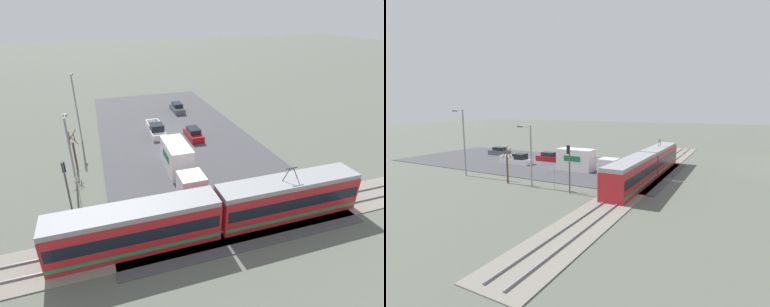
# 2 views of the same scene
# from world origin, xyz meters

# --- Properties ---
(ground_plane) EXTENTS (320.00, 320.00, 0.00)m
(ground_plane) POSITION_xyz_m (0.00, 0.00, 0.00)
(ground_plane) COLOR #565B51
(road_surface) EXTENTS (21.02, 48.37, 0.08)m
(road_surface) POSITION_xyz_m (0.00, 0.00, 0.04)
(road_surface) COLOR #424247
(road_surface) RESTS_ON ground
(rail_bed) EXTENTS (63.53, 4.40, 0.22)m
(rail_bed) POSITION_xyz_m (0.00, 21.01, 0.05)
(rail_bed) COLOR gray
(rail_bed) RESTS_ON ground
(light_rail_tram) EXTENTS (26.32, 2.81, 4.65)m
(light_rail_tram) POSITION_xyz_m (2.03, 21.01, 1.79)
(light_rail_tram) COLOR #B21E23
(light_rail_tram) RESTS_ON ground
(box_truck) EXTENTS (2.49, 9.51, 3.27)m
(box_truck) POSITION_xyz_m (2.45, 11.43, 1.59)
(box_truck) COLOR silver
(box_truck) RESTS_ON ground
(pickup_truck) EXTENTS (2.00, 5.84, 1.78)m
(pickup_truck) POSITION_xyz_m (2.44, -1.40, 0.75)
(pickup_truck) COLOR silver
(pickup_truck) RESTS_ON ground
(sedan_car_0) EXTENTS (1.78, 4.60, 1.60)m
(sedan_car_0) POSITION_xyz_m (-3.47, -10.88, 0.74)
(sedan_car_0) COLOR #4C5156
(sedan_car_0) RESTS_ON ground
(sedan_car_1) EXTENTS (1.79, 4.42, 1.59)m
(sedan_car_1) POSITION_xyz_m (-2.30, 1.88, 0.74)
(sedan_car_1) COLOR maroon
(sedan_car_1) RESTS_ON ground
(traffic_light_pole) EXTENTS (0.28, 0.47, 5.42)m
(traffic_light_pole) POSITION_xyz_m (13.56, 15.39, 3.50)
(traffic_light_pole) COLOR #47474C
(traffic_light_pole) RESTS_ON ground
(street_tree) EXTENTS (1.13, 0.94, 4.79)m
(street_tree) POSITION_xyz_m (13.35, 6.24, 2.18)
(street_tree) COLOR brown
(street_tree) RESTS_ON ground
(street_lamp_near_crossing) EXTENTS (0.36, 1.95, 9.27)m
(street_lamp_near_crossing) POSITION_xyz_m (12.85, -2.10, 5.28)
(street_lamp_near_crossing) COLOR gray
(street_lamp_near_crossing) RESTS_ON ground
(street_lamp_mid_block) EXTENTS (0.36, 1.95, 7.46)m
(street_lamp_mid_block) POSITION_xyz_m (13.35, 9.81, 4.34)
(street_lamp_mid_block) COLOR gray
(street_lamp_mid_block) RESTS_ON ground
(no_parking_sign) EXTENTS (0.32, 0.08, 2.59)m
(no_parking_sign) POSITION_xyz_m (12.96, 13.05, 1.56)
(no_parking_sign) COLOR gray
(no_parking_sign) RESTS_ON ground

